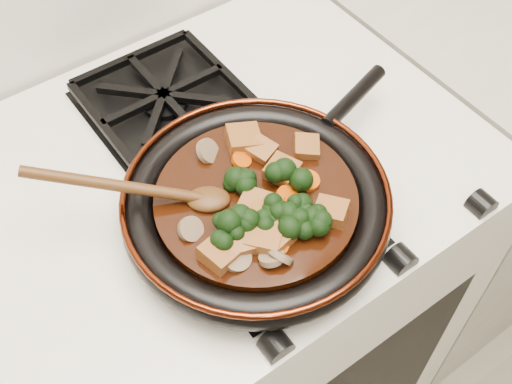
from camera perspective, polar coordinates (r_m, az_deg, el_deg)
stove at (r=1.31m, az=-2.64°, el=-10.12°), size 0.76×0.60×0.90m
burner_grate_front at (r=0.85m, az=1.53°, el=-2.57°), size 0.23×0.23×0.03m
burner_grate_back at (r=1.01m, az=-8.15°, el=8.15°), size 0.23×0.23×0.03m
skillet at (r=0.83m, az=0.09°, el=-1.01°), size 0.47×0.35×0.05m
braising_sauce at (r=0.82m, az=0.00°, el=-0.89°), size 0.26×0.26×0.02m
tofu_cube_0 at (r=0.79m, az=0.95°, el=-1.77°), size 0.06×0.06×0.03m
tofu_cube_1 at (r=0.87m, az=-1.12°, el=4.67°), size 0.06×0.06×0.03m
tofu_cube_2 at (r=0.80m, az=6.69°, el=-1.79°), size 0.05×0.05×0.03m
tofu_cube_3 at (r=0.83m, az=2.34°, el=1.87°), size 0.05×0.05×0.02m
tofu_cube_4 at (r=0.76m, az=-3.36°, el=-5.59°), size 0.05×0.05×0.03m
tofu_cube_5 at (r=0.86m, az=4.49°, el=3.97°), size 0.05×0.05×0.03m
tofu_cube_6 at (r=0.77m, az=1.72°, el=-4.04°), size 0.04×0.04×0.02m
tofu_cube_7 at (r=0.77m, az=-1.61°, el=-4.43°), size 0.05×0.05×0.03m
tofu_cube_8 at (r=0.80m, az=-0.04°, el=-0.93°), size 0.05×0.05×0.02m
tofu_cube_9 at (r=0.77m, az=0.77°, el=-4.12°), size 0.06×0.06×0.02m
tofu_cube_10 at (r=0.85m, az=0.50°, el=3.72°), size 0.04×0.04×0.03m
tofu_cube_11 at (r=0.77m, az=-0.98°, el=-4.25°), size 0.05×0.05×0.02m
broccoli_floret_0 at (r=0.82m, az=2.96°, el=1.27°), size 0.09×0.08×0.07m
broccoli_floret_1 at (r=0.79m, az=1.72°, el=-2.27°), size 0.08×0.09×0.07m
broccoli_floret_2 at (r=0.79m, az=3.70°, el=-1.78°), size 0.08×0.09×0.07m
broccoli_floret_3 at (r=0.78m, az=-0.81°, el=-2.42°), size 0.07×0.07×0.06m
broccoli_floret_4 at (r=0.77m, az=3.39°, el=-3.37°), size 0.08×0.08×0.07m
broccoli_floret_5 at (r=0.78m, az=1.31°, el=-2.38°), size 0.06×0.06×0.06m
broccoli_floret_6 at (r=0.82m, az=-1.65°, el=0.75°), size 0.08×0.08×0.07m
broccoli_floret_7 at (r=0.77m, az=-3.01°, el=-3.81°), size 0.08×0.08×0.06m
broccoli_floret_8 at (r=0.78m, az=5.81°, el=-2.63°), size 0.08×0.08×0.07m
carrot_coin_0 at (r=0.77m, az=1.84°, el=-4.74°), size 0.03×0.03×0.02m
carrot_coin_1 at (r=0.81m, az=2.80°, el=-0.43°), size 0.03×0.03×0.02m
carrot_coin_2 at (r=0.77m, az=0.81°, el=-4.11°), size 0.03×0.03×0.02m
carrot_coin_3 at (r=0.83m, az=4.64°, el=1.02°), size 0.03×0.03×0.01m
carrot_coin_4 at (r=0.78m, az=3.49°, el=-3.12°), size 0.03×0.03×0.02m
carrot_coin_5 at (r=0.85m, az=-1.31°, el=2.86°), size 0.03×0.03×0.02m
mushroom_slice_0 at (r=0.76m, az=-1.79°, el=-5.77°), size 0.05×0.05×0.02m
mushroom_slice_1 at (r=0.86m, az=-4.29°, el=3.63°), size 0.05×0.05×0.03m
mushroom_slice_2 at (r=0.76m, az=2.19°, el=-5.67°), size 0.03×0.04×0.03m
mushroom_slice_3 at (r=0.76m, az=1.39°, el=-5.85°), size 0.03×0.03×0.02m
mushroom_slice_4 at (r=0.78m, az=-5.83°, el=-3.30°), size 0.04×0.04×0.03m
wooden_spoon at (r=0.80m, az=-8.73°, el=0.03°), size 0.14×0.11×0.23m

